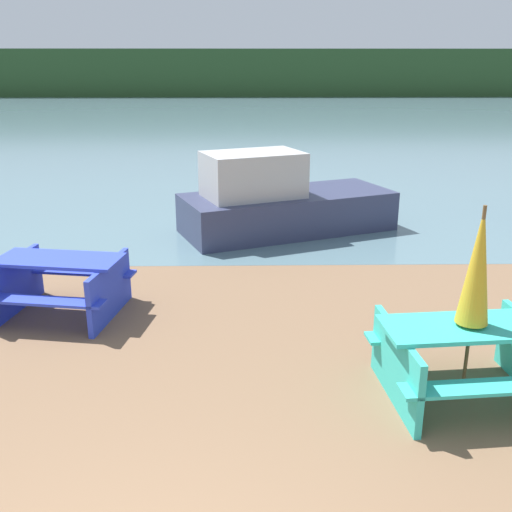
# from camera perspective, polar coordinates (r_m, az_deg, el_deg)

# --- Properties ---
(water) EXTENTS (60.00, 50.00, 0.00)m
(water) POSITION_cam_1_polar(r_m,az_deg,el_deg) (34.62, -2.35, 12.91)
(water) COLOR slate
(water) RESTS_ON ground_plane
(far_treeline) EXTENTS (80.00, 1.60, 4.00)m
(far_treeline) POSITION_cam_1_polar(r_m,az_deg,el_deg) (54.48, -1.92, 17.03)
(far_treeline) COLOR #284723
(far_treeline) RESTS_ON water
(picnic_table_teal) EXTENTS (1.85, 1.52, 0.80)m
(picnic_table_teal) POSITION_cam_1_polar(r_m,az_deg,el_deg) (6.47, 19.44, -8.81)
(picnic_table_teal) COLOR #33B7A8
(picnic_table_teal) RESTS_ON ground_plane
(picnic_table_blue) EXTENTS (1.83, 1.63, 0.80)m
(picnic_table_blue) POSITION_cam_1_polar(r_m,az_deg,el_deg) (8.42, -18.08, -2.30)
(picnic_table_blue) COLOR blue
(picnic_table_blue) RESTS_ON ground_plane
(umbrella_gold) EXTENTS (0.32, 0.32, 2.01)m
(umbrella_gold) POSITION_cam_1_polar(r_m,az_deg,el_deg) (6.11, 20.36, -0.93)
(umbrella_gold) COLOR brown
(umbrella_gold) RESTS_ON ground_plane
(boat) EXTENTS (4.45, 3.08, 1.62)m
(boat) POSITION_cam_1_polar(r_m,az_deg,el_deg) (11.85, 2.20, 5.09)
(boat) COLOR #333856
(boat) RESTS_ON water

